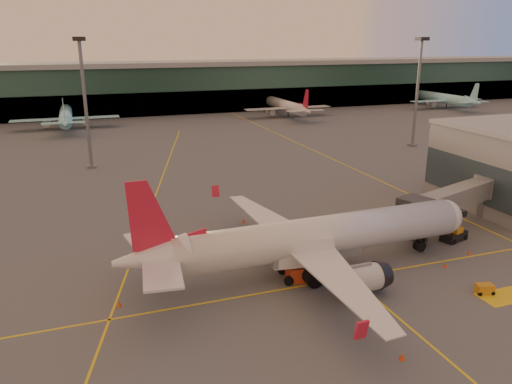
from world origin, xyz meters
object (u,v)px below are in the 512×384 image
object	(u,v)px
main_airplane	(310,239)
catering_truck	(302,254)
gpu_cart	(485,289)
pushback_tug	(454,235)

from	to	relation	value
main_airplane	catering_truck	bearing A→B (deg)	-149.77
catering_truck	main_airplane	bearing A→B (deg)	39.74
main_airplane	catering_truck	distance (m)	2.06
catering_truck	gpu_cart	world-z (taller)	catering_truck
catering_truck	pushback_tug	world-z (taller)	catering_truck
main_airplane	pushback_tug	xyz separation A→B (m)	(21.90, 2.32, -3.35)
catering_truck	gpu_cart	xyz separation A→B (m)	(16.36, -9.53, -2.37)
catering_truck	pushback_tug	distance (m)	23.64
catering_truck	gpu_cart	bearing A→B (deg)	-22.13
main_airplane	gpu_cart	size ratio (longest dim) A/B	21.06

